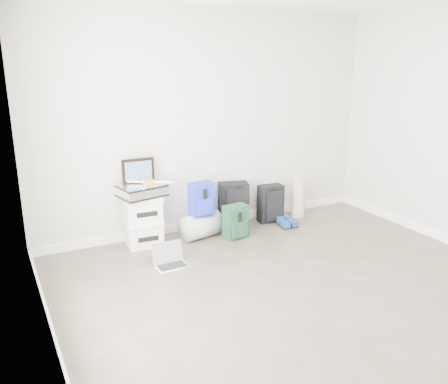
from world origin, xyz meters
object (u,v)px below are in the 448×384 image
duffel_bag (201,226)px  large_suitcase (234,205)px  boxes_stack (143,221)px  laptop (170,261)px  briefcase (142,190)px  carry_on (271,204)px

duffel_bag → large_suitcase: size_ratio=0.85×
large_suitcase → duffel_bag: bearing=-146.6°
boxes_stack → laptop: (0.07, -0.68, -0.24)m
laptop → large_suitcase: bearing=31.0°
boxes_stack → duffel_bag: bearing=-3.2°
boxes_stack → laptop: 0.72m
duffel_bag → laptop: duffel_bag is taller
boxes_stack → briefcase: (0.00, -0.00, 0.37)m
boxes_stack → carry_on: 1.76m
duffel_bag → carry_on: size_ratio=0.98×
boxes_stack → carry_on: boxes_stack is taller
boxes_stack → carry_on: size_ratio=1.20×
briefcase → large_suitcase: bearing=-7.5°
laptop → briefcase: bearing=93.9°
carry_on → laptop: size_ratio=1.44×
boxes_stack → laptop: size_ratio=1.73×
duffel_bag → laptop: 0.86m
large_suitcase → carry_on: 0.53m
carry_on → duffel_bag: bearing=-168.8°
carry_on → laptop: carry_on is taller
large_suitcase → laptop: size_ratio=1.68×
briefcase → carry_on: size_ratio=0.98×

